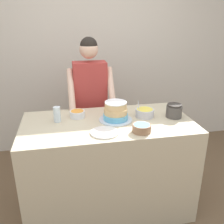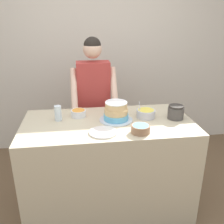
% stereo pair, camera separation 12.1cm
% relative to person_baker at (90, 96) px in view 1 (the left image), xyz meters
% --- Properties ---
extents(wall_back, '(10.00, 0.05, 2.60)m').
position_rel_person_baker_xyz_m(wall_back, '(0.09, 0.81, 0.30)').
color(wall_back, beige).
rests_on(wall_back, ground_plane).
extents(counter, '(1.54, 0.78, 0.94)m').
position_rel_person_baker_xyz_m(counter, '(0.09, -0.59, -0.53)').
color(counter, '#C6B793').
rests_on(counter, ground_plane).
extents(person_baker, '(0.48, 0.45, 1.63)m').
position_rel_person_baker_xyz_m(person_baker, '(0.00, 0.00, 0.00)').
color(person_baker, '#2D2D38').
rests_on(person_baker, ground_plane).
extents(cake, '(0.30, 0.30, 0.18)m').
position_rel_person_baker_xyz_m(cake, '(0.16, -0.56, 0.02)').
color(cake, silver).
rests_on(cake, counter).
extents(frosting_bowl_blue, '(0.15, 0.15, 0.07)m').
position_rel_person_baker_xyz_m(frosting_bowl_blue, '(0.32, -0.85, -0.02)').
color(frosting_bowl_blue, '#936B4C').
rests_on(frosting_bowl_blue, counter).
extents(frosting_bowl_orange, '(0.14, 0.14, 0.06)m').
position_rel_person_baker_xyz_m(frosting_bowl_orange, '(-0.17, -0.43, -0.03)').
color(frosting_bowl_orange, white).
rests_on(frosting_bowl_orange, counter).
extents(frosting_bowl_yellow, '(0.18, 0.18, 0.16)m').
position_rel_person_baker_xyz_m(frosting_bowl_yellow, '(0.45, -0.53, -0.02)').
color(frosting_bowl_yellow, silver).
rests_on(frosting_bowl_yellow, counter).
extents(drinking_glass, '(0.06, 0.06, 0.14)m').
position_rel_person_baker_xyz_m(drinking_glass, '(-0.36, -0.50, 0.01)').
color(drinking_glass, silver).
rests_on(drinking_glass, counter).
extents(ceramic_plate, '(0.23, 0.23, 0.01)m').
position_rel_person_baker_xyz_m(ceramic_plate, '(0.02, -0.81, -0.05)').
color(ceramic_plate, white).
rests_on(ceramic_plate, counter).
extents(stoneware_jar, '(0.15, 0.15, 0.13)m').
position_rel_person_baker_xyz_m(stoneware_jar, '(0.72, -0.60, 0.00)').
color(stoneware_jar, '#4C4742').
rests_on(stoneware_jar, counter).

